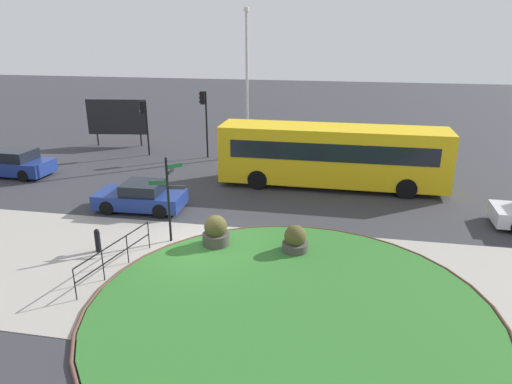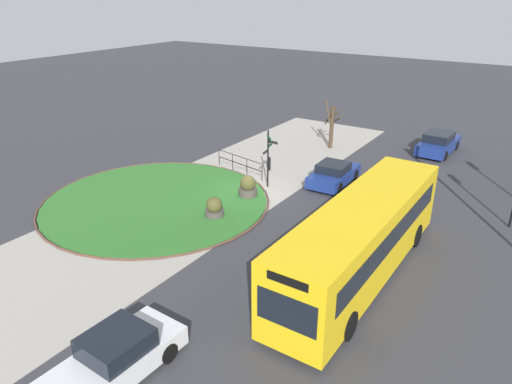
% 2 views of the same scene
% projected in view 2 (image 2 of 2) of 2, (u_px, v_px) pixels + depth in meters
% --- Properties ---
extents(ground, '(120.00, 120.00, 0.00)m').
position_uv_depth(ground, '(252.00, 193.00, 26.43)').
color(ground, '#333338').
extents(sidewalk_paving, '(32.00, 7.99, 0.02)m').
position_uv_depth(sidewalk_paving, '(223.00, 185.00, 27.44)').
color(sidewalk_paving, '#9E998E').
rests_on(sidewalk_paving, ground).
extents(grass_island, '(11.74, 11.74, 0.10)m').
position_uv_depth(grass_island, '(156.00, 201.00, 25.30)').
color(grass_island, '#2D6B28').
rests_on(grass_island, ground).
extents(grass_kerb_ring, '(12.05, 12.05, 0.11)m').
position_uv_depth(grass_kerb_ring, '(156.00, 201.00, 25.30)').
color(grass_kerb_ring, brown).
rests_on(grass_kerb_ring, ground).
extents(signpost_directional, '(1.32, 0.81, 3.35)m').
position_uv_depth(signpost_directional, '(268.00, 154.00, 26.46)').
color(signpost_directional, black).
rests_on(signpost_directional, ground).
extents(bollard_foreground, '(0.21, 0.21, 0.90)m').
position_uv_depth(bollard_foreground, '(269.00, 163.00, 29.53)').
color(bollard_foreground, black).
rests_on(bollard_foreground, ground).
extents(railing_grass_edge, '(0.79, 3.78, 1.07)m').
position_uv_depth(railing_grass_edge, '(240.00, 162.00, 29.05)').
color(railing_grass_edge, black).
rests_on(railing_grass_edge, ground).
extents(bus_yellow, '(11.42, 2.61, 3.12)m').
position_uv_depth(bus_yellow, '(362.00, 238.00, 18.19)').
color(bus_yellow, yellow).
rests_on(bus_yellow, ground).
extents(car_near_lane, '(4.43, 2.08, 1.47)m').
position_uv_depth(car_near_lane, '(438.00, 143.00, 32.63)').
color(car_near_lane, navy).
rests_on(car_near_lane, ground).
extents(car_far_lane, '(4.39, 2.01, 1.40)m').
position_uv_depth(car_far_lane, '(114.00, 358.00, 13.75)').
color(car_far_lane, silver).
rests_on(car_far_lane, ground).
extents(car_trailing, '(3.98, 1.96, 1.29)m').
position_uv_depth(car_trailing, '(334.00, 174.00, 27.46)').
color(car_trailing, navy).
rests_on(car_trailing, ground).
extents(planter_near_signpost, '(0.95, 0.95, 1.07)m').
position_uv_depth(planter_near_signpost, '(214.00, 209.00, 23.44)').
color(planter_near_signpost, '#47423D').
rests_on(planter_near_signpost, ground).
extents(planter_kerbside, '(1.01, 1.01, 1.24)m').
position_uv_depth(planter_kerbside, '(248.00, 188.00, 25.70)').
color(planter_kerbside, '#47423D').
rests_on(planter_kerbside, ground).
extents(street_tree_bare, '(1.22, 1.25, 3.38)m').
position_uv_depth(street_tree_bare, '(332.00, 125.00, 33.23)').
color(street_tree_bare, '#423323').
rests_on(street_tree_bare, ground).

